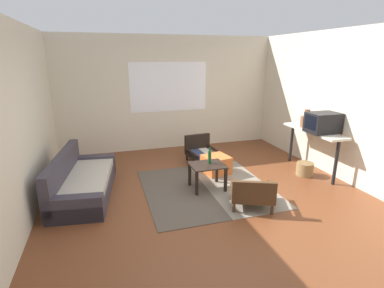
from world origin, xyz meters
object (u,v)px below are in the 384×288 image
(glass_bottle, at_px, (210,157))
(wicker_basket, at_px, (305,169))
(armchair_by_window, at_px, (201,151))
(console_shelf, at_px, (313,135))
(armchair_striped_foreground, at_px, (252,192))
(couch, at_px, (81,182))
(crt_television, at_px, (323,123))
(coffee_table, at_px, (207,170))
(clay_vase, at_px, (306,121))
(ottoman_orange, at_px, (216,165))

(glass_bottle, height_order, wicker_basket, glass_bottle)
(armchair_by_window, bearing_deg, console_shelf, -32.55)
(console_shelf, height_order, glass_bottle, console_shelf)
(armchair_striped_foreground, height_order, wicker_basket, armchair_striped_foreground)
(couch, height_order, wicker_basket, couch)
(wicker_basket, bearing_deg, crt_television, -18.60)
(coffee_table, bearing_deg, clay_vase, 10.21)
(armchair_by_window, bearing_deg, couch, -158.46)
(armchair_by_window, xyz_separation_m, console_shelf, (1.89, -1.21, 0.51))
(coffee_table, distance_m, armchair_by_window, 1.41)
(ottoman_orange, relative_size, wicker_basket, 1.47)
(couch, bearing_deg, glass_bottle, -9.74)
(coffee_table, bearing_deg, couch, 168.87)
(ottoman_orange, height_order, wicker_basket, ottoman_orange)
(crt_television, bearing_deg, coffee_table, 178.56)
(crt_television, bearing_deg, armchair_by_window, 143.11)
(armchair_by_window, distance_m, armchair_striped_foreground, 2.18)
(armchair_by_window, relative_size, ottoman_orange, 1.47)
(armchair_by_window, height_order, glass_bottle, glass_bottle)
(glass_bottle, bearing_deg, coffee_table, -141.86)
(couch, distance_m, wicker_basket, 4.10)
(armchair_striped_foreground, distance_m, crt_television, 2.12)
(coffee_table, height_order, armchair_by_window, armchair_by_window)
(ottoman_orange, height_order, glass_bottle, glass_bottle)
(armchair_by_window, xyz_separation_m, crt_television, (1.89, -1.42, 0.81))
(crt_television, bearing_deg, console_shelf, 89.13)
(couch, bearing_deg, clay_vase, -0.06)
(armchair_by_window, xyz_separation_m, armchair_striped_foreground, (0.08, -2.18, 0.01))
(coffee_table, relative_size, clay_vase, 1.68)
(console_shelf, bearing_deg, crt_television, -90.87)
(coffee_table, bearing_deg, wicker_basket, 0.49)
(armchair_by_window, bearing_deg, coffee_table, -104.22)
(armchair_by_window, bearing_deg, crt_television, -36.89)
(couch, height_order, armchair_striped_foreground, couch)
(couch, xyz_separation_m, armchair_striped_foreground, (2.50, -1.23, 0.03))
(armchair_by_window, bearing_deg, wicker_basket, -38.82)
(clay_vase, bearing_deg, crt_television, -90.40)
(armchair_striped_foreground, bearing_deg, console_shelf, 28.36)
(ottoman_orange, bearing_deg, crt_television, -20.04)
(armchair_striped_foreground, height_order, console_shelf, console_shelf)
(armchair_by_window, distance_m, glass_bottle, 1.39)
(console_shelf, relative_size, clay_vase, 4.04)
(clay_vase, bearing_deg, armchair_striped_foreground, -145.88)
(couch, height_order, armchair_by_window, couch)
(armchair_striped_foreground, distance_m, ottoman_orange, 1.43)
(clay_vase, xyz_separation_m, glass_bottle, (-2.18, -0.36, -0.42))
(ottoman_orange, bearing_deg, armchair_by_window, 94.61)
(glass_bottle, bearing_deg, ottoman_orange, 58.27)
(console_shelf, xyz_separation_m, wicker_basket, (-0.22, -0.14, -0.63))
(clay_vase, distance_m, wicker_basket, 0.97)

